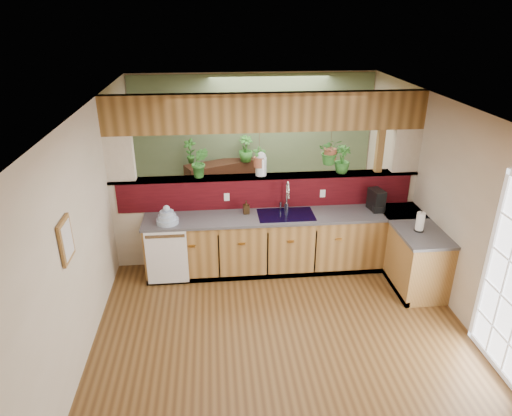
{
  "coord_description": "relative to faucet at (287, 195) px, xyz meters",
  "views": [
    {
      "loc": [
        -0.77,
        -5.0,
        3.7
      ],
      "look_at": [
        -0.22,
        0.7,
        1.15
      ],
      "focal_mm": 32.0,
      "sensor_mm": 36.0,
      "label": 1
    }
  ],
  "objects": [
    {
      "name": "header_beam",
      "position": [
        -0.28,
        0.22,
        1.17
      ],
      "size": [
        4.6,
        0.15,
        0.55
      ],
      "primitive_type": "cube",
      "color": "brown",
      "rests_on": "ground"
    },
    {
      "name": "ledge_plant_right",
      "position": [
        0.86,
        0.22,
        0.45
      ],
      "size": [
        0.23,
        0.23,
        0.41
      ],
      "primitive_type": "imported",
      "rotation": [
        0.0,
        0.0,
        -0.01
      ],
      "color": "#2A6924",
      "rests_on": "pass_through_ledge"
    },
    {
      "name": "shelf_plant_a",
      "position": [
        -1.49,
        2.12,
        0.07
      ],
      "size": [
        0.29,
        0.25,
        0.46
      ],
      "primitive_type": "imported",
      "rotation": [
        0.0,
        0.0,
        -0.42
      ],
      "color": "#2A6924",
      "rests_on": "shelving_console"
    },
    {
      "name": "ceiling",
      "position": [
        -0.28,
        -1.13,
        1.45
      ],
      "size": [
        4.6,
        7.0,
        0.01
      ],
      "primitive_type": "cube",
      "color": "brown",
      "rests_on": "ground"
    },
    {
      "name": "wall_back",
      "position": [
        -0.28,
        2.37,
        0.15
      ],
      "size": [
        4.6,
        0.02,
        2.6
      ],
      "primitive_type": "cube",
      "color": "beige",
      "rests_on": "ground"
    },
    {
      "name": "shelving_console",
      "position": [
        -0.86,
        2.12,
        -0.65
      ],
      "size": [
        1.51,
        0.96,
        0.99
      ],
      "primitive_type": "cube",
      "rotation": [
        0.0,
        0.0,
        0.42
      ],
      "color": "black",
      "rests_on": "ground"
    },
    {
      "name": "hanging_plant_a",
      "position": [
        -0.39,
        0.22,
        0.6
      ],
      "size": [
        0.2,
        0.17,
        0.53
      ],
      "color": "brown",
      "rests_on": "header_beam"
    },
    {
      "name": "wall_right",
      "position": [
        2.02,
        -1.13,
        0.15
      ],
      "size": [
        0.02,
        7.0,
        2.6
      ],
      "primitive_type": "cube",
      "color": "beige",
      "rests_on": "ground"
    },
    {
      "name": "pass_through_ledge",
      "position": [
        -0.28,
        0.22,
        0.22
      ],
      "size": [
        4.6,
        0.21,
        0.04
      ],
      "primitive_type": "cube",
      "color": "brown",
      "rests_on": "ground"
    },
    {
      "name": "ledge_plant_left",
      "position": [
        -1.25,
        0.22,
        0.47
      ],
      "size": [
        0.27,
        0.23,
        0.46
      ],
      "primitive_type": "imported",
      "rotation": [
        0.0,
        0.0,
        -0.12
      ],
      "color": "#2A6924",
      "rests_on": "pass_through_ledge"
    },
    {
      "name": "ground",
      "position": [
        -0.28,
        -1.13,
        -1.15
      ],
      "size": [
        4.6,
        7.0,
        0.01
      ],
      "primitive_type": "cube",
      "color": "#57391A",
      "rests_on": "ground"
    },
    {
      "name": "framed_print",
      "position": [
        -2.55,
        -1.93,
        0.4
      ],
      "size": [
        0.04,
        0.35,
        0.45
      ],
      "color": "olive",
      "rests_on": "wall_left"
    },
    {
      "name": "hanging_plant_b",
      "position": [
        0.67,
        0.22,
        0.75
      ],
      "size": [
        0.4,
        0.36,
        0.51
      ],
      "color": "brown",
      "rests_on": "header_beam"
    },
    {
      "name": "pass_through_partition",
      "position": [
        -0.25,
        0.22,
        0.04
      ],
      "size": [
        4.6,
        0.21,
        2.6
      ],
      "color": "beige",
      "rests_on": "ground"
    },
    {
      "name": "shelf_plant_b",
      "position": [
        -0.45,
        2.12,
        0.09
      ],
      "size": [
        0.36,
        0.36,
        0.49
      ],
      "primitive_type": "imported",
      "rotation": [
        0.0,
        0.0,
        0.4
      ],
      "color": "#2A6924",
      "rests_on": "shelving_console"
    },
    {
      "name": "paper_towel",
      "position": [
        1.69,
        -0.84,
        -0.12
      ],
      "size": [
        0.13,
        0.13,
        0.29
      ],
      "color": "black",
      "rests_on": "countertop"
    },
    {
      "name": "coffee_maker",
      "position": [
        1.33,
        -0.11,
        -0.1
      ],
      "size": [
        0.17,
        0.29,
        0.32
      ],
      "rotation": [
        0.0,
        0.0,
        0.19
      ],
      "color": "black",
      "rests_on": "countertop"
    },
    {
      "name": "floor_plant",
      "position": [
        0.14,
        1.38,
        -0.79
      ],
      "size": [
        0.66,
        0.57,
        0.72
      ],
      "primitive_type": "imported",
      "rotation": [
        0.0,
        0.0,
        -0.01
      ],
      "color": "#2A6924",
      "rests_on": "ground"
    },
    {
      "name": "sage_backwall",
      "position": [
        -0.28,
        2.35,
        0.15
      ],
      "size": [
        4.55,
        0.02,
        2.55
      ],
      "primitive_type": "cube",
      "color": "#556A48",
      "rests_on": "ground"
    },
    {
      "name": "dish_stack",
      "position": [
        -1.73,
        -0.27,
        -0.17
      ],
      "size": [
        0.31,
        0.31,
        0.27
      ],
      "color": "#9AADC7",
      "rests_on": "countertop"
    },
    {
      "name": "soap_dispenser",
      "position": [
        -0.61,
        -0.05,
        -0.15
      ],
      "size": [
        0.1,
        0.1,
        0.2
      ],
      "primitive_type": "imported",
      "rotation": [
        0.0,
        0.0,
        0.08
      ],
      "color": "#372614",
      "rests_on": "countertop"
    },
    {
      "name": "dishwasher",
      "position": [
        -1.76,
        -0.47,
        -0.69
      ],
      "size": [
        0.58,
        0.03,
        0.82
      ],
      "color": "white",
      "rests_on": "ground"
    },
    {
      "name": "faucet",
      "position": [
        0.0,
        0.0,
        0.0
      ],
      "size": [
        0.21,
        0.21,
        0.47
      ],
      "color": "#B7B7B2",
      "rests_on": "countertop"
    },
    {
      "name": "countertop",
      "position": [
        0.55,
        -0.26,
        -0.7
      ],
      "size": [
        4.14,
        1.52,
        0.9
      ],
      "color": "olive",
      "rests_on": "ground"
    },
    {
      "name": "glass_jar",
      "position": [
        -0.36,
        0.22,
        0.42
      ],
      "size": [
        0.16,
        0.16,
        0.36
      ],
      "color": "silver",
      "rests_on": "pass_through_ledge"
    },
    {
      "name": "navy_sink",
      "position": [
        -0.03,
        -0.16,
        -0.33
      ],
      "size": [
        0.82,
        0.5,
        0.18
      ],
      "color": "black",
      "rests_on": "countertop"
    },
    {
      "name": "wall_left",
      "position": [
        -2.58,
        -1.13,
        0.15
      ],
      "size": [
        0.02,
        7.0,
        2.6
      ],
      "primitive_type": "cube",
      "color": "beige",
      "rests_on": "ground"
    }
  ]
}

